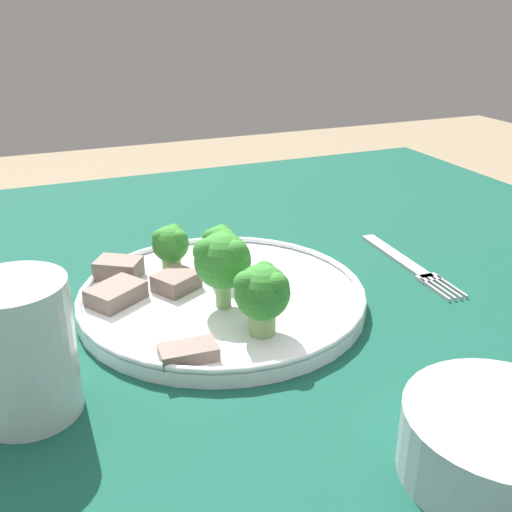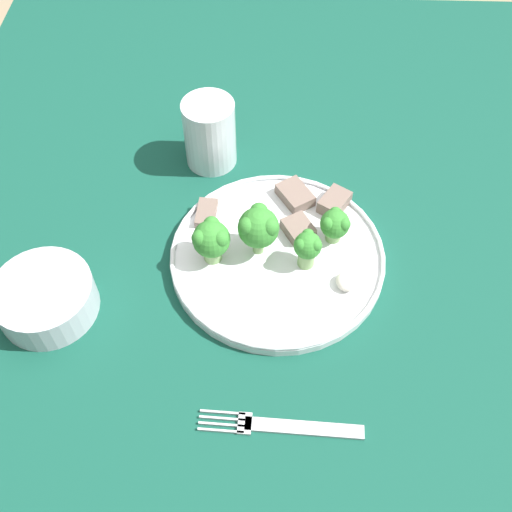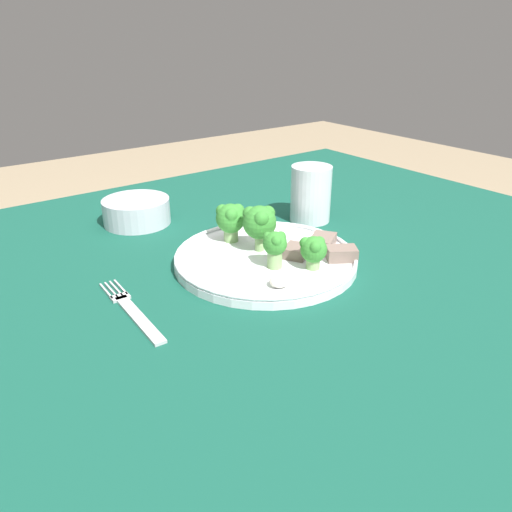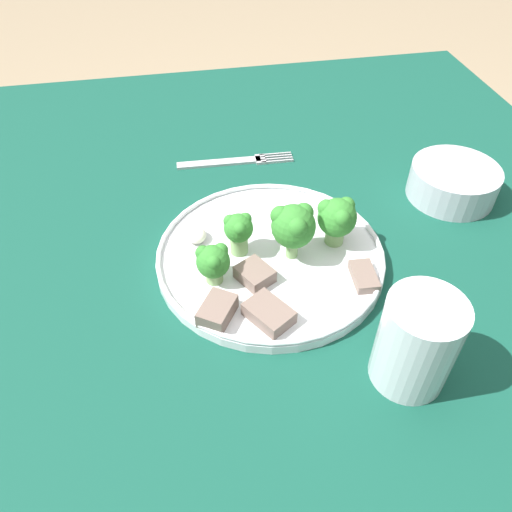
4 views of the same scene
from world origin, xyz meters
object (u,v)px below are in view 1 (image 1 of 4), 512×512
(fork, at_px, (407,264))
(cream_bowl, at_px, (498,445))
(dinner_plate, at_px, (222,296))
(drinking_glass, at_px, (23,356))

(fork, xyz_separation_m, cream_bowl, (0.14, 0.28, 0.02))
(fork, height_order, cream_bowl, cream_bowl)
(dinner_plate, distance_m, fork, 0.22)
(cream_bowl, bearing_deg, dinner_plate, -73.53)
(cream_bowl, xyz_separation_m, drinking_glass, (0.26, -0.18, 0.02))
(drinking_glass, bearing_deg, cream_bowl, 146.03)
(dinner_plate, height_order, fork, dinner_plate)
(dinner_plate, xyz_separation_m, cream_bowl, (-0.08, 0.27, 0.01))
(fork, relative_size, drinking_glass, 1.76)
(dinner_plate, height_order, drinking_glass, drinking_glass)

